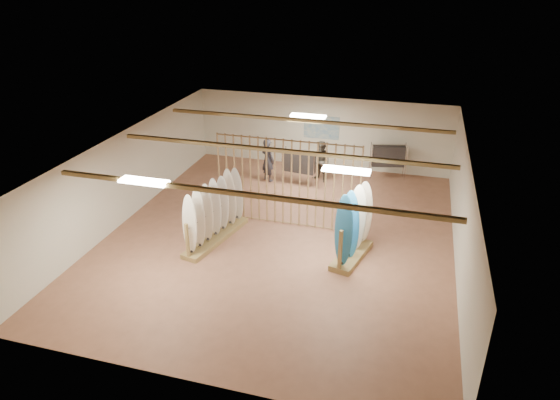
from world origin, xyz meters
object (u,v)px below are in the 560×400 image
(shopper_a, at_px, (268,157))
(shopper_b, at_px, (321,159))
(rack_left, at_px, (215,220))
(rack_right, at_px, (353,235))
(clothing_rack_b, at_px, (388,156))
(clothing_rack_a, at_px, (300,162))

(shopper_a, distance_m, shopper_b, 1.98)
(rack_left, bearing_deg, shopper_a, 100.10)
(rack_right, relative_size, shopper_b, 1.22)
(rack_left, distance_m, shopper_b, 5.57)
(rack_left, xyz_separation_m, rack_right, (4.00, 0.07, 0.06))
(shopper_b, bearing_deg, rack_right, -38.55)
(shopper_b, bearing_deg, clothing_rack_b, 52.70)
(clothing_rack_a, bearing_deg, clothing_rack_b, 33.46)
(rack_left, height_order, clothing_rack_a, rack_left)
(rack_right, bearing_deg, shopper_a, 143.52)
(rack_left, xyz_separation_m, clothing_rack_b, (4.44, 6.10, 0.24))
(rack_left, height_order, shopper_a, rack_left)
(shopper_a, relative_size, shopper_b, 1.06)
(rack_right, distance_m, clothing_rack_a, 5.29)
(clothing_rack_b, xyz_separation_m, shopper_a, (-4.28, -1.42, 0.03))
(clothing_rack_a, height_order, shopper_b, shopper_b)
(rack_left, bearing_deg, clothing_rack_a, 85.57)
(shopper_b, bearing_deg, shopper_a, -135.24)
(rack_left, relative_size, shopper_a, 1.51)
(rack_right, height_order, clothing_rack_a, rack_right)
(rack_right, bearing_deg, shopper_b, 124.40)
(rack_left, relative_size, rack_right, 1.31)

